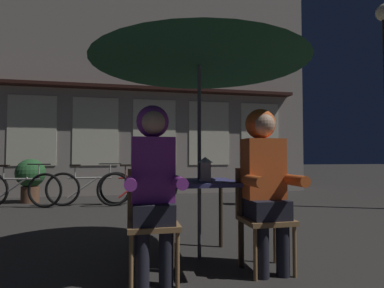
{
  "coord_description": "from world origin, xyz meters",
  "views": [
    {
      "loc": [
        -0.68,
        -2.92,
        0.98
      ],
      "look_at": [
        0.0,
        0.35,
        1.11
      ],
      "focal_mm": 28.83,
      "sensor_mm": 36.0,
      "label": 1
    }
  ],
  "objects_px": {
    "lantern": "(205,168)",
    "bicycle_third": "(139,187)",
    "person_left_hooded": "(153,172)",
    "potted_plant": "(30,177)",
    "bicycle_second": "(90,188)",
    "bicycle_nearest": "(18,189)",
    "cafe_table": "(199,191)",
    "chair_left": "(152,216)",
    "person_right_hooded": "(264,171)",
    "patio_umbrella": "(199,46)",
    "chair_right": "(262,212)"
  },
  "relations": [
    {
      "from": "lantern",
      "to": "bicycle_third",
      "type": "bearing_deg",
      "value": 98.23
    },
    {
      "from": "person_left_hooded",
      "to": "potted_plant",
      "type": "relative_size",
      "value": 1.52
    },
    {
      "from": "bicycle_second",
      "to": "bicycle_third",
      "type": "bearing_deg",
      "value": -5.28
    },
    {
      "from": "lantern",
      "to": "bicycle_nearest",
      "type": "relative_size",
      "value": 0.14
    },
    {
      "from": "cafe_table",
      "to": "bicycle_second",
      "type": "xyz_separation_m",
      "value": [
        -1.42,
        3.53,
        -0.29
      ]
    },
    {
      "from": "chair_left",
      "to": "potted_plant",
      "type": "height_order",
      "value": "potted_plant"
    },
    {
      "from": "person_right_hooded",
      "to": "bicycle_third",
      "type": "relative_size",
      "value": 0.85
    },
    {
      "from": "patio_umbrella",
      "to": "lantern",
      "type": "bearing_deg",
      "value": -36.41
    },
    {
      "from": "cafe_table",
      "to": "person_left_hooded",
      "type": "bearing_deg",
      "value": -138.43
    },
    {
      "from": "cafe_table",
      "to": "patio_umbrella",
      "type": "xyz_separation_m",
      "value": [
        0.0,
        0.0,
        1.42
      ]
    },
    {
      "from": "bicycle_second",
      "to": "bicycle_third",
      "type": "height_order",
      "value": "same"
    },
    {
      "from": "chair_right",
      "to": "bicycle_second",
      "type": "bearing_deg",
      "value": 116.01
    },
    {
      "from": "chair_right",
      "to": "patio_umbrella",
      "type": "bearing_deg",
      "value": 142.45
    },
    {
      "from": "potted_plant",
      "to": "patio_umbrella",
      "type": "bearing_deg",
      "value": -57.16
    },
    {
      "from": "bicycle_nearest",
      "to": "person_right_hooded",
      "type": "bearing_deg",
      "value": -50.83
    },
    {
      "from": "lantern",
      "to": "bicycle_third",
      "type": "relative_size",
      "value": 0.14
    },
    {
      "from": "patio_umbrella",
      "to": "lantern",
      "type": "height_order",
      "value": "patio_umbrella"
    },
    {
      "from": "chair_right",
      "to": "bicycle_second",
      "type": "relative_size",
      "value": 0.52
    },
    {
      "from": "patio_umbrella",
      "to": "person_right_hooded",
      "type": "distance_m",
      "value": 1.37
    },
    {
      "from": "person_left_hooded",
      "to": "bicycle_second",
      "type": "bearing_deg",
      "value": 103.41
    },
    {
      "from": "patio_umbrella",
      "to": "potted_plant",
      "type": "height_order",
      "value": "patio_umbrella"
    },
    {
      "from": "cafe_table",
      "to": "bicycle_third",
      "type": "xyz_separation_m",
      "value": [
        -0.45,
        3.44,
        -0.29
      ]
    },
    {
      "from": "chair_right",
      "to": "potted_plant",
      "type": "height_order",
      "value": "potted_plant"
    },
    {
      "from": "chair_left",
      "to": "potted_plant",
      "type": "bearing_deg",
      "value": 116.0
    },
    {
      "from": "chair_right",
      "to": "person_left_hooded",
      "type": "xyz_separation_m",
      "value": [
        -0.96,
        -0.06,
        0.36
      ]
    },
    {
      "from": "cafe_table",
      "to": "potted_plant",
      "type": "height_order",
      "value": "potted_plant"
    },
    {
      "from": "lantern",
      "to": "potted_plant",
      "type": "bearing_deg",
      "value": 123.09
    },
    {
      "from": "person_left_hooded",
      "to": "bicycle_second",
      "type": "xyz_separation_m",
      "value": [
        -0.94,
        3.96,
        -0.5
      ]
    },
    {
      "from": "patio_umbrella",
      "to": "potted_plant",
      "type": "relative_size",
      "value": 2.51
    },
    {
      "from": "chair_left",
      "to": "person_left_hooded",
      "type": "distance_m",
      "value": 0.36
    },
    {
      "from": "bicycle_nearest",
      "to": "chair_left",
      "type": "bearing_deg",
      "value": -59.95
    },
    {
      "from": "chair_right",
      "to": "person_right_hooded",
      "type": "xyz_separation_m",
      "value": [
        0.0,
        -0.06,
        0.36
      ]
    },
    {
      "from": "chair_left",
      "to": "bicycle_third",
      "type": "relative_size",
      "value": 0.53
    },
    {
      "from": "person_left_hooded",
      "to": "bicycle_second",
      "type": "height_order",
      "value": "person_left_hooded"
    },
    {
      "from": "person_right_hooded",
      "to": "patio_umbrella",
      "type": "bearing_deg",
      "value": 138.43
    },
    {
      "from": "person_left_hooded",
      "to": "bicycle_third",
      "type": "height_order",
      "value": "person_left_hooded"
    },
    {
      "from": "cafe_table",
      "to": "person_left_hooded",
      "type": "relative_size",
      "value": 0.53
    },
    {
      "from": "bicycle_second",
      "to": "bicycle_nearest",
      "type": "bearing_deg",
      "value": -178.69
    },
    {
      "from": "potted_plant",
      "to": "lantern",
      "type": "bearing_deg",
      "value": -56.91
    },
    {
      "from": "person_right_hooded",
      "to": "bicycle_second",
      "type": "distance_m",
      "value": 4.42
    },
    {
      "from": "bicycle_nearest",
      "to": "bicycle_third",
      "type": "relative_size",
      "value": 1.0
    },
    {
      "from": "chair_left",
      "to": "person_right_hooded",
      "type": "relative_size",
      "value": 0.62
    },
    {
      "from": "lantern",
      "to": "bicycle_nearest",
      "type": "xyz_separation_m",
      "value": [
        -2.77,
        3.54,
        -0.51
      ]
    },
    {
      "from": "patio_umbrella",
      "to": "chair_left",
      "type": "height_order",
      "value": "patio_umbrella"
    },
    {
      "from": "chair_left",
      "to": "bicycle_third",
      "type": "height_order",
      "value": "chair_left"
    },
    {
      "from": "lantern",
      "to": "bicycle_third",
      "type": "height_order",
      "value": "lantern"
    },
    {
      "from": "bicycle_nearest",
      "to": "person_left_hooded",
      "type": "bearing_deg",
      "value": -60.31
    },
    {
      "from": "person_left_hooded",
      "to": "patio_umbrella",
      "type": "bearing_deg",
      "value": 41.57
    },
    {
      "from": "chair_right",
      "to": "bicycle_third",
      "type": "xyz_separation_m",
      "value": [
        -0.93,
        3.81,
        -0.14
      ]
    },
    {
      "from": "cafe_table",
      "to": "chair_left",
      "type": "bearing_deg",
      "value": -142.45
    }
  ]
}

